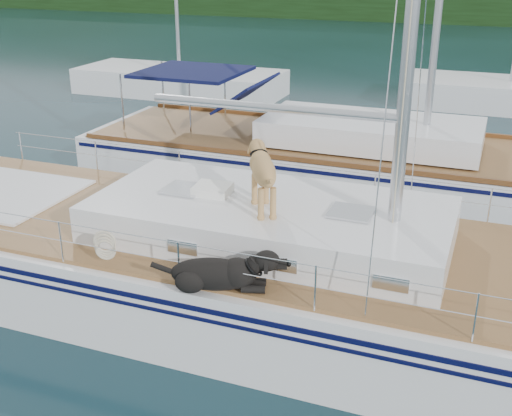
% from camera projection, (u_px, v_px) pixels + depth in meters
% --- Properties ---
extents(ground, '(120.00, 120.00, 0.00)m').
position_uv_depth(ground, '(222.00, 300.00, 10.29)').
color(ground, black).
rests_on(ground, ground).
extents(shore_bank, '(92.00, 1.00, 1.20)m').
position_uv_depth(shore_bank, '(462.00, 14.00, 50.04)').
color(shore_bank, '#595147').
rests_on(shore_bank, ground).
extents(main_sailboat, '(12.00, 4.02, 14.01)m').
position_uv_depth(main_sailboat, '(227.00, 264.00, 9.99)').
color(main_sailboat, white).
rests_on(main_sailboat, ground).
extents(neighbor_sailboat, '(11.00, 3.50, 13.30)m').
position_uv_depth(neighbor_sailboat, '(322.00, 161.00, 15.03)').
color(neighbor_sailboat, white).
rests_on(neighbor_sailboat, ground).
extents(bg_boat_west, '(8.00, 3.00, 11.65)m').
position_uv_depth(bg_boat_west, '(180.00, 82.00, 24.91)').
color(bg_boat_west, white).
rests_on(bg_boat_west, ground).
extents(bg_boat_center, '(7.20, 3.00, 11.65)m').
position_uv_depth(bg_boat_center, '(509.00, 96.00, 22.63)').
color(bg_boat_center, white).
rests_on(bg_boat_center, ground).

